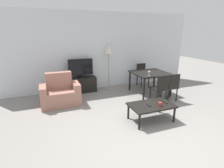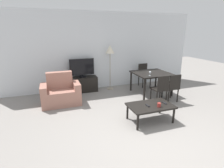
{
  "view_description": "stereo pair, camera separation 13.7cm",
  "coord_description": "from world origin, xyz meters",
  "px_view_note": "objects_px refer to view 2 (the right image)",
  "views": [
    {
      "loc": [
        -1.86,
        -2.55,
        2.06
      ],
      "look_at": [
        -0.2,
        1.74,
        0.65
      ],
      "focal_mm": 28.0,
      "sensor_mm": 36.0,
      "label": 1
    },
    {
      "loc": [
        -1.73,
        -2.59,
        2.06
      ],
      "look_at": [
        -0.2,
        1.74,
        0.65
      ],
      "focal_mm": 28.0,
      "sensor_mm": 36.0,
      "label": 2
    }
  ],
  "objects_px": {
    "dining_chair_near": "(161,88)",
    "floor_lamp": "(110,52)",
    "wine_glass_left": "(150,73)",
    "dining_table": "(151,75)",
    "dining_chair_near_right": "(172,86)",
    "remote_primary": "(164,103)",
    "armchair": "(61,93)",
    "tv": "(82,68)",
    "tv_stand": "(83,84)",
    "dining_chair_far": "(144,74)",
    "remote_secondary": "(148,105)",
    "coffee_table": "(150,107)",
    "cup_white_near": "(159,105)"
  },
  "relations": [
    {
      "from": "coffee_table",
      "to": "wine_glass_left",
      "type": "bearing_deg",
      "value": 60.2
    },
    {
      "from": "armchair",
      "to": "remote_secondary",
      "type": "xyz_separation_m",
      "value": [
        1.81,
        -1.76,
        0.09
      ]
    },
    {
      "from": "tv_stand",
      "to": "remote_secondary",
      "type": "xyz_separation_m",
      "value": [
        1.02,
        -2.64,
        0.16
      ]
    },
    {
      "from": "tv_stand",
      "to": "dining_chair_near",
      "type": "distance_m",
      "value": 2.65
    },
    {
      "from": "coffee_table",
      "to": "dining_table",
      "type": "bearing_deg",
      "value": 58.32
    },
    {
      "from": "dining_chair_far",
      "to": "dining_chair_near_right",
      "type": "distance_m",
      "value": 1.69
    },
    {
      "from": "dining_chair_near_right",
      "to": "wine_glass_left",
      "type": "xyz_separation_m",
      "value": [
        -0.47,
        0.5,
        0.35
      ]
    },
    {
      "from": "tv_stand",
      "to": "remote_primary",
      "type": "distance_m",
      "value": 3.03
    },
    {
      "from": "floor_lamp",
      "to": "wine_glass_left",
      "type": "relative_size",
      "value": 10.86
    },
    {
      "from": "coffee_table",
      "to": "remote_secondary",
      "type": "relative_size",
      "value": 6.88
    },
    {
      "from": "floor_lamp",
      "to": "wine_glass_left",
      "type": "bearing_deg",
      "value": -55.2
    },
    {
      "from": "dining_table",
      "to": "remote_secondary",
      "type": "height_order",
      "value": "dining_table"
    },
    {
      "from": "dining_chair_far",
      "to": "cup_white_near",
      "type": "xyz_separation_m",
      "value": [
        -1.1,
        -2.66,
        -0.02
      ]
    },
    {
      "from": "tv",
      "to": "dining_chair_near_right",
      "type": "height_order",
      "value": "tv"
    },
    {
      "from": "coffee_table",
      "to": "remote_primary",
      "type": "distance_m",
      "value": 0.36
    },
    {
      "from": "remote_primary",
      "to": "tv_stand",
      "type": "bearing_deg",
      "value": 119.08
    },
    {
      "from": "tv",
      "to": "coffee_table",
      "type": "relative_size",
      "value": 0.8
    },
    {
      "from": "tv_stand",
      "to": "remote_primary",
      "type": "height_order",
      "value": "tv_stand"
    },
    {
      "from": "armchair",
      "to": "tv_stand",
      "type": "distance_m",
      "value": 1.19
    },
    {
      "from": "tv_stand",
      "to": "dining_chair_far",
      "type": "bearing_deg",
      "value": -2.66
    },
    {
      "from": "dining_chair_far",
      "to": "remote_primary",
      "type": "relative_size",
      "value": 5.69
    },
    {
      "from": "dining_chair_far",
      "to": "wine_glass_left",
      "type": "xyz_separation_m",
      "value": [
        -0.47,
        -1.19,
        0.35
      ]
    },
    {
      "from": "armchair",
      "to": "cup_white_near",
      "type": "distance_m",
      "value": 2.77
    },
    {
      "from": "dining_table",
      "to": "remote_secondary",
      "type": "bearing_deg",
      "value": -123.59
    },
    {
      "from": "dining_chair_near",
      "to": "floor_lamp",
      "type": "relative_size",
      "value": 0.54
    },
    {
      "from": "floor_lamp",
      "to": "armchair",
      "type": "bearing_deg",
      "value": -154.77
    },
    {
      "from": "armchair",
      "to": "remote_secondary",
      "type": "relative_size",
      "value": 7.2
    },
    {
      "from": "wine_glass_left",
      "to": "tv_stand",
      "type": "bearing_deg",
      "value": 145.18
    },
    {
      "from": "tv",
      "to": "dining_chair_near",
      "type": "xyz_separation_m",
      "value": [
        1.94,
        -1.79,
        -0.36
      ]
    },
    {
      "from": "wine_glass_left",
      "to": "dining_chair_near",
      "type": "bearing_deg",
      "value": -81.63
    },
    {
      "from": "armchair",
      "to": "dining_chair_near",
      "type": "distance_m",
      "value": 2.88
    },
    {
      "from": "dining_table",
      "to": "dining_chair_far",
      "type": "bearing_deg",
      "value": 76.65
    },
    {
      "from": "dining_chair_near",
      "to": "cup_white_near",
      "type": "bearing_deg",
      "value": -125.86
    },
    {
      "from": "remote_primary",
      "to": "remote_secondary",
      "type": "relative_size",
      "value": 1.0
    },
    {
      "from": "armchair",
      "to": "tv",
      "type": "bearing_deg",
      "value": 48.18
    },
    {
      "from": "tv_stand",
      "to": "wine_glass_left",
      "type": "relative_size",
      "value": 6.78
    },
    {
      "from": "armchair",
      "to": "dining_chair_near_right",
      "type": "distance_m",
      "value": 3.26
    },
    {
      "from": "armchair",
      "to": "wine_glass_left",
      "type": "xyz_separation_m",
      "value": [
        2.66,
        -0.41,
        0.5
      ]
    },
    {
      "from": "tv",
      "to": "remote_primary",
      "type": "relative_size",
      "value": 5.51
    },
    {
      "from": "armchair",
      "to": "wine_glass_left",
      "type": "distance_m",
      "value": 2.74
    },
    {
      "from": "remote_primary",
      "to": "wine_glass_left",
      "type": "distance_m",
      "value": 1.46
    },
    {
      "from": "dining_chair_near",
      "to": "remote_secondary",
      "type": "distance_m",
      "value": 1.25
    },
    {
      "from": "dining_table",
      "to": "remote_primary",
      "type": "distance_m",
      "value": 1.83
    },
    {
      "from": "dining_table",
      "to": "dining_chair_near_right",
      "type": "bearing_deg",
      "value": -76.65
    },
    {
      "from": "armchair",
      "to": "remote_secondary",
      "type": "distance_m",
      "value": 2.52
    },
    {
      "from": "floor_lamp",
      "to": "dining_chair_far",
      "type": "bearing_deg",
      "value": -2.74
    },
    {
      "from": "dining_table",
      "to": "wine_glass_left",
      "type": "distance_m",
      "value": 0.48
    },
    {
      "from": "coffee_table",
      "to": "remote_primary",
      "type": "xyz_separation_m",
      "value": [
        0.36,
        -0.02,
        0.05
      ]
    },
    {
      "from": "dining_chair_near",
      "to": "dining_chair_near_right",
      "type": "bearing_deg",
      "value": 0.0
    },
    {
      "from": "armchair",
      "to": "floor_lamp",
      "type": "relative_size",
      "value": 0.68
    }
  ]
}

